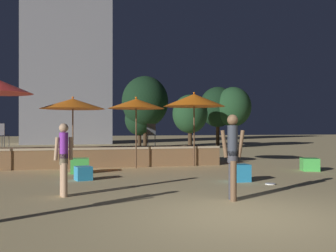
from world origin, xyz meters
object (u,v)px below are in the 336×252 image
at_px(cube_seat_2, 80,166).
at_px(background_tree_0, 233,107).
at_px(cube_seat_0, 241,173).
at_px(background_tree_2, 218,107).
at_px(cube_seat_1, 310,164).
at_px(bistro_chair_0, 151,132).
at_px(patio_umbrella_1, 194,100).
at_px(patio_umbrella_0, 136,104).
at_px(cube_seat_3, 83,173).
at_px(background_tree_4, 145,102).
at_px(bistro_chair_1, 2,133).
at_px(background_tree_1, 139,119).
at_px(background_tree_3, 190,114).
at_px(person_1, 233,153).
at_px(frisbee_disc, 270,184).
at_px(patio_umbrella_3, 73,104).
at_px(person_2, 64,158).

bearing_deg(cube_seat_2, background_tree_0, 50.47).
xyz_separation_m(cube_seat_0, background_tree_2, (6.20, 17.85, 2.86)).
bearing_deg(background_tree_2, cube_seat_1, -99.74).
xyz_separation_m(cube_seat_0, cube_seat_1, (3.44, 1.82, -0.02)).
bearing_deg(bistro_chair_0, patio_umbrella_1, 164.52).
xyz_separation_m(cube_seat_2, background_tree_2, (10.60, 14.85, 2.85)).
height_order(patio_umbrella_0, bistro_chair_0, patio_umbrella_0).
bearing_deg(cube_seat_3, background_tree_4, 73.92).
distance_m(background_tree_0, background_tree_2, 1.29).
bearing_deg(patio_umbrella_1, background_tree_4, 88.46).
distance_m(bistro_chair_1, background_tree_2, 18.25).
bearing_deg(cube_seat_3, background_tree_0, 53.90).
bearing_deg(cube_seat_3, background_tree_1, 75.44).
bearing_deg(background_tree_0, background_tree_3, -153.49).
xyz_separation_m(person_1, background_tree_0, (8.41, 19.42, 2.08)).
distance_m(frisbee_disc, background_tree_4, 18.40).
bearing_deg(patio_umbrella_1, bistro_chair_0, 150.81).
relative_size(cube_seat_0, cube_seat_1, 0.67).
distance_m(patio_umbrella_3, cube_seat_1, 8.78).
height_order(person_1, person_2, person_1).
bearing_deg(frisbee_disc, background_tree_1, 91.74).
distance_m(patio_umbrella_3, person_1, 7.80).
height_order(person_1, background_tree_3, background_tree_3).
xyz_separation_m(bistro_chair_1, frisbee_disc, (7.85, -6.45, -1.29)).
xyz_separation_m(cube_seat_1, person_1, (-4.75, -4.30, 0.77)).
relative_size(background_tree_0, background_tree_1, 1.40).
distance_m(cube_seat_0, bistro_chair_1, 9.36).
bearing_deg(background_tree_3, patio_umbrella_0, -116.34).
bearing_deg(person_2, bistro_chair_1, -174.51).
height_order(patio_umbrella_3, background_tree_0, background_tree_0).
height_order(background_tree_1, background_tree_3, background_tree_3).
bearing_deg(background_tree_1, frisbee_disc, -88.26).
distance_m(patio_umbrella_0, cube_seat_3, 4.00).
bearing_deg(background_tree_3, cube_seat_0, -101.50).
height_order(cube_seat_0, background_tree_0, background_tree_0).
height_order(cube_seat_3, person_1, person_1).
bearing_deg(person_1, frisbee_disc, -35.31).
relative_size(patio_umbrella_0, cube_seat_2, 4.43).
xyz_separation_m(patio_umbrella_0, person_1, (1.05, -6.49, -1.41)).
height_order(patio_umbrella_0, background_tree_3, background_tree_3).
distance_m(patio_umbrella_0, cube_seat_0, 5.13).
bearing_deg(patio_umbrella_1, cube_seat_0, -89.63).
bearing_deg(background_tree_0, cube_seat_1, -103.60).
bearing_deg(patio_umbrella_0, person_2, -114.76).
height_order(person_2, background_tree_2, background_tree_2).
relative_size(bistro_chair_0, background_tree_0, 0.20).
relative_size(cube_seat_2, person_2, 0.37).
bearing_deg(patio_umbrella_3, frisbee_disc, -44.85).
relative_size(patio_umbrella_0, background_tree_3, 0.71).
distance_m(cube_seat_1, background_tree_2, 16.53).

